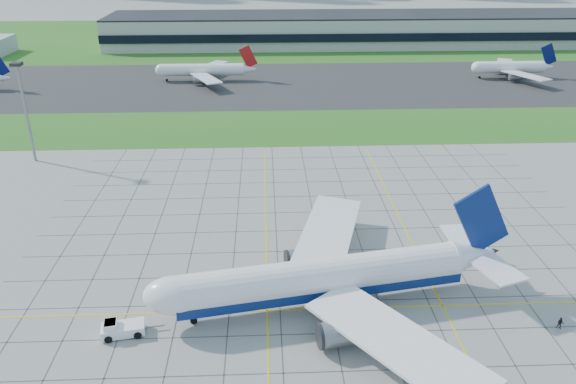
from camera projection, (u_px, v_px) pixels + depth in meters
name	position (u px, v px, depth m)	size (l,w,h in m)	color
ground	(329.00, 301.00, 90.65)	(1400.00, 1400.00, 0.00)	#9F9F99
grass_median	(297.00, 127.00, 172.28)	(700.00, 35.00, 0.04)	#28621C
asphalt_taxiway	(289.00, 83.00, 222.16)	(700.00, 75.00, 0.04)	#383838
grass_far	(280.00, 37.00, 321.95)	(700.00, 145.00, 0.04)	#28621C
apron_markings	(325.00, 264.00, 100.72)	(120.00, 130.00, 0.03)	#474744
terminal	(357.00, 29.00, 297.43)	(260.00, 43.00, 15.80)	#B7B7B2
light_mast	(24.00, 100.00, 140.06)	(2.50, 2.50, 25.60)	gray
airliner	(324.00, 278.00, 87.59)	(58.71, 58.97, 18.63)	white
pushback_tug	(121.00, 328.00, 82.65)	(9.27, 4.13, 2.54)	white
crew_near	(171.00, 299.00, 89.87)	(0.60, 0.39, 1.64)	black
crew_far	(560.00, 323.00, 83.98)	(0.95, 0.74, 1.96)	black
distant_jet_1	(204.00, 70.00, 224.48)	(38.51, 42.66, 14.08)	white
distant_jet_2	(511.00, 67.00, 228.81)	(32.48, 42.66, 14.08)	white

